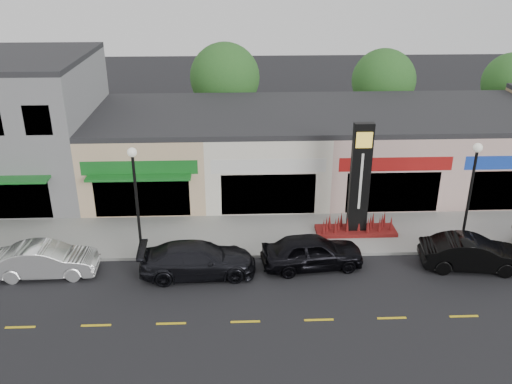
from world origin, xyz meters
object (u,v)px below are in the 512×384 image
car_white_van (46,260)px  car_dark_sedan (198,259)px  car_black_sedan (312,251)px  lamp_west_near (136,191)px  lamp_east_near (471,186)px  car_black_conv (472,253)px  pylon_sign (359,196)px

car_white_van → car_dark_sedan: (6.97, -0.24, 0.02)m
car_dark_sedan → car_black_sedan: 5.38m
lamp_west_near → car_dark_sedan: 4.35m
lamp_east_near → car_dark_sedan: lamp_east_near is taller
car_dark_sedan → car_black_sedan: bearing=-87.9°
car_black_conv → lamp_west_near: bearing=90.7°
pylon_sign → car_black_sedan: 4.37m
lamp_west_near → car_black_sedan: size_ratio=1.14×
pylon_sign → car_dark_sedan: (-8.11, -3.51, -1.50)m
car_dark_sedan → pylon_sign: bearing=-69.3°
car_white_van → car_black_sedan: bearing=-90.9°
lamp_west_near → car_white_van: bearing=-159.0°
pylon_sign → car_black_sedan: (-2.75, -3.06, -1.46)m
car_dark_sedan → car_black_conv: 12.86m
lamp_east_near → car_dark_sedan: bearing=-172.1°
lamp_east_near → pylon_sign: (-5.00, 1.70, -1.20)m
lamp_west_near → car_black_conv: (15.75, -1.80, -2.69)m
lamp_east_near → car_dark_sedan: size_ratio=1.02×
lamp_west_near → car_black_conv: bearing=-6.5°
lamp_west_near → car_dark_sedan: lamp_west_near is taller
lamp_east_near → pylon_sign: 5.42m
pylon_sign → car_white_van: (-15.08, -3.27, -1.52)m
lamp_west_near → pylon_sign: 11.19m
pylon_sign → car_dark_sedan: 8.96m
pylon_sign → car_black_conv: 6.09m
lamp_west_near → car_dark_sedan: size_ratio=1.02×
car_black_conv → pylon_sign: bearing=60.9°
pylon_sign → lamp_east_near: bearing=-18.7°
car_white_van → car_black_conv: size_ratio=0.97×
car_white_van → car_dark_sedan: size_ratio=0.86×
car_black_sedan → car_black_conv: car_black_sedan is taller
car_black_sedan → car_black_conv: bearing=-99.7°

